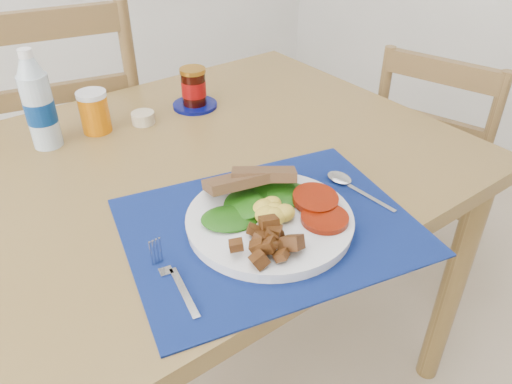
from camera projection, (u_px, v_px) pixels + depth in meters
table at (150, 208)px, 1.08m from camera, size 1.40×0.90×0.75m
chair_far at (69, 125)px, 1.55m from camera, size 0.52×0.51×1.19m
chair_end at (435, 146)px, 1.59m from camera, size 0.45×0.47×1.02m
placemat at (269, 226)px, 0.89m from camera, size 0.57×0.49×0.00m
breakfast_plate at (269, 219)px, 0.87m from camera, size 0.29×0.29×0.07m
fork at (172, 279)px, 0.77m from camera, size 0.03×0.16×0.00m
spoon at (349, 185)px, 0.99m from camera, size 0.04×0.17×0.00m
water_bottle at (39, 105)px, 1.08m from camera, size 0.07×0.07×0.22m
juice_glass at (95, 113)px, 1.17m from camera, size 0.07×0.07×0.09m
ramekin at (143, 118)px, 1.22m from camera, size 0.06×0.06×0.03m
jam_on_saucer at (194, 90)px, 1.28m from camera, size 0.12×0.12×0.10m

